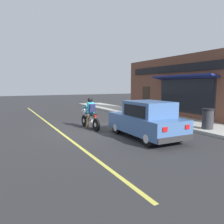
{
  "coord_description": "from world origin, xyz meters",
  "views": [
    {
      "loc": [
        -4.31,
        -9.92,
        2.23
      ],
      "look_at": [
        0.47,
        -0.73,
        0.95
      ],
      "focal_mm": 35.0,
      "sensor_mm": 36.0,
      "label": 1
    }
  ],
  "objects_px": {
    "car_hatchback": "(146,120)",
    "traffic_cone": "(136,110)",
    "motorcycle_with_rider": "(90,116)",
    "trash_bin": "(208,119)"
  },
  "relations": [
    {
      "from": "trash_bin",
      "to": "motorcycle_with_rider",
      "type": "bearing_deg",
      "value": 145.1
    },
    {
      "from": "motorcycle_with_rider",
      "to": "trash_bin",
      "type": "distance_m",
      "value": 5.75
    },
    {
      "from": "car_hatchback",
      "to": "trash_bin",
      "type": "height_order",
      "value": "car_hatchback"
    },
    {
      "from": "motorcycle_with_rider",
      "to": "trash_bin",
      "type": "height_order",
      "value": "motorcycle_with_rider"
    },
    {
      "from": "car_hatchback",
      "to": "traffic_cone",
      "type": "distance_m",
      "value": 6.79
    },
    {
      "from": "trash_bin",
      "to": "traffic_cone",
      "type": "bearing_deg",
      "value": 89.48
    },
    {
      "from": "car_hatchback",
      "to": "trash_bin",
      "type": "bearing_deg",
      "value": -5.92
    },
    {
      "from": "car_hatchback",
      "to": "trash_bin",
      "type": "xyz_separation_m",
      "value": [
        3.37,
        -0.35,
        -0.13
      ]
    },
    {
      "from": "motorcycle_with_rider",
      "to": "traffic_cone",
      "type": "relative_size",
      "value": 3.37
    },
    {
      "from": "car_hatchback",
      "to": "trash_bin",
      "type": "relative_size",
      "value": 3.88
    }
  ]
}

